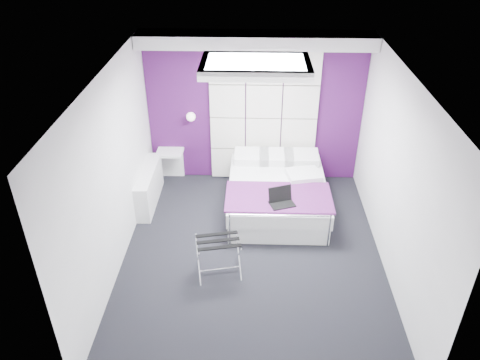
{
  "coord_description": "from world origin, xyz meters",
  "views": [
    {
      "loc": [
        -0.01,
        -5.06,
        4.35
      ],
      "look_at": [
        -0.19,
        0.35,
        1.04
      ],
      "focal_mm": 35.0,
      "sensor_mm": 36.0,
      "label": 1
    }
  ],
  "objects_px": {
    "bed": "(277,193)",
    "luggage_rack": "(219,257)",
    "radiator": "(149,187)",
    "nightstand": "(170,152)",
    "wall_lamp": "(191,116)",
    "laptop": "(282,199)"
  },
  "relations": [
    {
      "from": "wall_lamp",
      "to": "radiator",
      "type": "xyz_separation_m",
      "value": [
        -0.64,
        -0.76,
        -0.92
      ]
    },
    {
      "from": "nightstand",
      "to": "luggage_rack",
      "type": "xyz_separation_m",
      "value": [
        1.0,
        -2.37,
        -0.27
      ]
    },
    {
      "from": "radiator",
      "to": "nightstand",
      "type": "xyz_separation_m",
      "value": [
        0.24,
        0.72,
        0.25
      ]
    },
    {
      "from": "bed",
      "to": "nightstand",
      "type": "relative_size",
      "value": 4.2
    },
    {
      "from": "radiator",
      "to": "nightstand",
      "type": "height_order",
      "value": "radiator"
    },
    {
      "from": "bed",
      "to": "nightstand",
      "type": "distance_m",
      "value": 2.02
    },
    {
      "from": "bed",
      "to": "luggage_rack",
      "type": "distance_m",
      "value": 1.75
    },
    {
      "from": "wall_lamp",
      "to": "luggage_rack",
      "type": "relative_size",
      "value": 0.27
    },
    {
      "from": "radiator",
      "to": "wall_lamp",
      "type": "bearing_deg",
      "value": 49.9
    },
    {
      "from": "wall_lamp",
      "to": "luggage_rack",
      "type": "distance_m",
      "value": 2.66
    },
    {
      "from": "wall_lamp",
      "to": "bed",
      "type": "relative_size",
      "value": 0.08
    },
    {
      "from": "nightstand",
      "to": "luggage_rack",
      "type": "relative_size",
      "value": 0.81
    },
    {
      "from": "nightstand",
      "to": "luggage_rack",
      "type": "height_order",
      "value": "nightstand"
    },
    {
      "from": "radiator",
      "to": "bed",
      "type": "relative_size",
      "value": 0.63
    },
    {
      "from": "radiator",
      "to": "nightstand",
      "type": "relative_size",
      "value": 2.67
    },
    {
      "from": "radiator",
      "to": "laptop",
      "type": "relative_size",
      "value": 3.46
    },
    {
      "from": "wall_lamp",
      "to": "bed",
      "type": "distance_m",
      "value": 1.92
    },
    {
      "from": "wall_lamp",
      "to": "laptop",
      "type": "relative_size",
      "value": 0.43
    },
    {
      "from": "laptop",
      "to": "radiator",
      "type": "bearing_deg",
      "value": 141.34
    },
    {
      "from": "wall_lamp",
      "to": "luggage_rack",
      "type": "xyz_separation_m",
      "value": [
        0.6,
        -2.41,
        -0.94
      ]
    },
    {
      "from": "wall_lamp",
      "to": "laptop",
      "type": "xyz_separation_m",
      "value": [
        1.47,
        -1.5,
        -0.63
      ]
    },
    {
      "from": "radiator",
      "to": "luggage_rack",
      "type": "xyz_separation_m",
      "value": [
        1.24,
        -1.65,
        -0.02
      ]
    }
  ]
}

